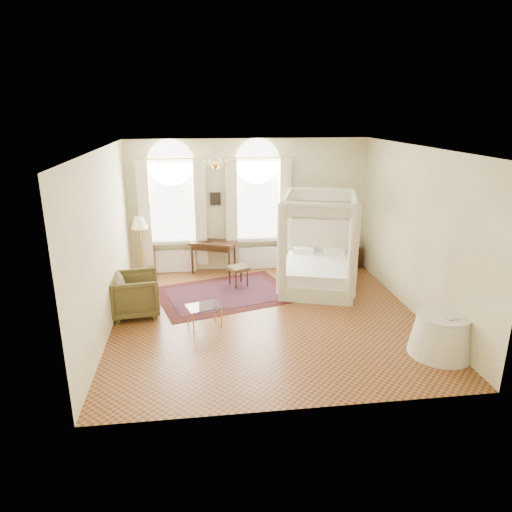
{
  "coord_description": "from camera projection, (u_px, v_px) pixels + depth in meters",
  "views": [
    {
      "loc": [
        -1.28,
        -8.25,
        3.97
      ],
      "look_at": [
        -0.17,
        0.4,
        1.15
      ],
      "focal_mm": 32.0,
      "sensor_mm": 36.0,
      "label": 1
    }
  ],
  "objects": [
    {
      "name": "nightstand_lamp",
      "position": [
        354.0,
        237.0,
        11.79
      ],
      "size": [
        0.3,
        0.3,
        0.43
      ],
      "color": "gold",
      "rests_on": "nightstand"
    },
    {
      "name": "writing_desk",
      "position": [
        213.0,
        246.0,
        11.38
      ],
      "size": [
        1.24,
        0.96,
        0.83
      ],
      "color": "#371B0F",
      "rests_on": "ground"
    },
    {
      "name": "side_table",
      "position": [
        441.0,
        334.0,
        7.67
      ],
      "size": [
        1.06,
        1.06,
        0.73
      ],
      "color": "beige",
      "rests_on": "ground"
    },
    {
      "name": "book",
      "position": [
        445.0,
        317.0,
        7.43
      ],
      "size": [
        0.2,
        0.26,
        0.02
      ],
      "primitive_type": "imported",
      "rotation": [
        0.0,
        0.0,
        0.04
      ],
      "color": "black",
      "rests_on": "side_table"
    },
    {
      "name": "window_right",
      "position": [
        258.0,
        213.0,
        11.44
      ],
      "size": [
        1.62,
        0.27,
        3.29
      ],
      "color": "white",
      "rests_on": "room_walls"
    },
    {
      "name": "canopy_bed",
      "position": [
        317.0,
        267.0,
        10.49
      ],
      "size": [
        2.13,
        2.38,
        2.18
      ],
      "color": "beige",
      "rests_on": "ground"
    },
    {
      "name": "armchair",
      "position": [
        136.0,
        294.0,
        9.15
      ],
      "size": [
        1.04,
        1.02,
        0.85
      ],
      "primitive_type": "imported",
      "rotation": [
        0.0,
        0.0,
        1.69
      ],
      "color": "#483F1E",
      "rests_on": "ground"
    },
    {
      "name": "wall_pictures",
      "position": [
        253.0,
        196.0,
        11.4
      ],
      "size": [
        2.54,
        0.03,
        0.39
      ],
      "color": "black",
      "rests_on": "room_walls"
    },
    {
      "name": "window_left",
      "position": [
        173.0,
        215.0,
        11.19
      ],
      "size": [
        1.62,
        0.27,
        3.29
      ],
      "color": "white",
      "rests_on": "room_walls"
    },
    {
      "name": "nightstand",
      "position": [
        353.0,
        257.0,
        11.96
      ],
      "size": [
        0.47,
        0.45,
        0.53
      ],
      "primitive_type": "cube",
      "rotation": [
        0.0,
        0.0,
        0.37
      ],
      "color": "#371B0F",
      "rests_on": "ground"
    },
    {
      "name": "chandelier",
      "position": [
        215.0,
        164.0,
        9.29
      ],
      "size": [
        0.51,
        0.45,
        0.5
      ],
      "color": "gold",
      "rests_on": "room_walls"
    },
    {
      "name": "coffee_table",
      "position": [
        204.0,
        308.0,
        8.61
      ],
      "size": [
        0.74,
        0.62,
        0.43
      ],
      "color": "silver",
      "rests_on": "ground"
    },
    {
      "name": "laptop",
      "position": [
        205.0,
        240.0,
        11.4
      ],
      "size": [
        0.36,
        0.28,
        0.03
      ],
      "primitive_type": "imported",
      "rotation": [
        0.0,
        0.0,
        2.88
      ],
      "color": "black",
      "rests_on": "writing_desk"
    },
    {
      "name": "oriental_rug",
      "position": [
        225.0,
        294.0,
        10.26
      ],
      "size": [
        3.38,
        2.82,
        0.01
      ],
      "color": "#41120F",
      "rests_on": "ground"
    },
    {
      "name": "ground",
      "position": [
        267.0,
        316.0,
        9.16
      ],
      "size": [
        6.0,
        6.0,
        0.0
      ],
      "primitive_type": "plane",
      "color": "brown",
      "rests_on": "ground"
    },
    {
      "name": "stool",
      "position": [
        238.0,
        270.0,
        10.64
      ],
      "size": [
        0.54,
        0.54,
        0.47
      ],
      "color": "#493A1F",
      "rests_on": "ground"
    },
    {
      "name": "floor_lamp",
      "position": [
        140.0,
        226.0,
        10.95
      ],
      "size": [
        0.39,
        0.39,
        1.52
      ],
      "color": "gold",
      "rests_on": "ground"
    },
    {
      "name": "room_walls",
      "position": [
        267.0,
        220.0,
        8.56
      ],
      "size": [
        6.0,
        6.0,
        6.0
      ],
      "color": "#FEF4C1",
      "rests_on": "ground"
    }
  ]
}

